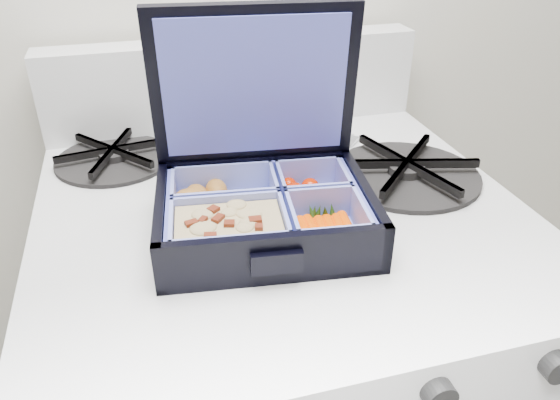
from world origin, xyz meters
name	(u,v)px	position (x,y,z in m)	size (l,w,h in m)	color
bento_box	(265,213)	(0.34, 1.63, 0.87)	(0.23, 0.18, 0.05)	black
burner_grate	(406,167)	(0.55, 1.71, 0.86)	(0.19, 0.19, 0.03)	black
burner_grate_rear	(114,155)	(0.19, 1.86, 0.86)	(0.16, 0.16, 0.02)	black
fork	(322,166)	(0.45, 1.76, 0.85)	(0.03, 0.20, 0.01)	#BBBCC2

